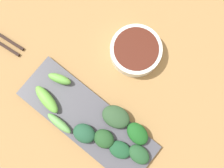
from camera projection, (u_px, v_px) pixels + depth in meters
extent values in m
cube|color=#A47A48|center=(98.00, 93.00, 0.74)|extent=(2.10, 2.10, 0.02)
cylinder|color=white|center=(136.00, 51.00, 0.72)|extent=(0.14, 0.14, 0.04)
cylinder|color=#512015|center=(136.00, 50.00, 0.72)|extent=(0.12, 0.12, 0.03)
cube|color=#4A4952|center=(88.00, 120.00, 0.71)|extent=(0.13, 0.39, 0.01)
ellipsoid|color=#1A561E|center=(137.00, 134.00, 0.68)|extent=(0.06, 0.07, 0.03)
ellipsoid|color=#224E29|center=(139.00, 154.00, 0.68)|extent=(0.04, 0.06, 0.02)
ellipsoid|color=#2E4D2D|center=(116.00, 117.00, 0.69)|extent=(0.07, 0.08, 0.03)
ellipsoid|color=#204E34|center=(84.00, 133.00, 0.68)|extent=(0.06, 0.07, 0.03)
ellipsoid|color=#1C4C2B|center=(120.00, 150.00, 0.68)|extent=(0.06, 0.07, 0.02)
ellipsoid|color=#69AE57|center=(59.00, 123.00, 0.69)|extent=(0.02, 0.08, 0.02)
ellipsoid|color=#234C24|center=(104.00, 139.00, 0.68)|extent=(0.05, 0.06, 0.03)
ellipsoid|color=#6AB443|center=(47.00, 99.00, 0.70)|extent=(0.05, 0.09, 0.03)
ellipsoid|color=#69B447|center=(59.00, 79.00, 0.70)|extent=(0.04, 0.07, 0.03)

